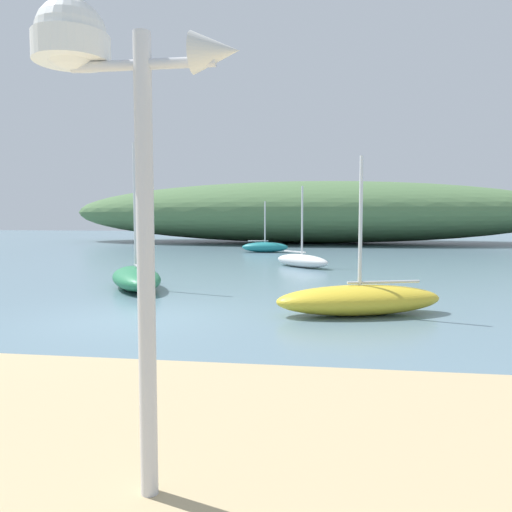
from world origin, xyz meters
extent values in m
plane|color=slate|center=(0.00, 0.00, 0.00)|extent=(120.00, 120.00, 0.00)
ellipsoid|color=#517547|center=(2.54, 30.77, 2.45)|extent=(39.43, 12.42, 4.89)
cylinder|color=silver|center=(2.65, -6.63, 1.76)|extent=(0.12, 0.12, 3.12)
cylinder|color=silver|center=(2.65, -6.63, 3.11)|extent=(0.98, 0.07, 0.07)
cylinder|color=white|center=(2.16, -6.63, 3.24)|extent=(0.51, 0.51, 0.17)
sphere|color=white|center=(2.16, -6.63, 3.32)|extent=(0.47, 0.47, 0.47)
cone|color=silver|center=(3.14, -6.63, 3.17)|extent=(0.31, 0.27, 0.27)
ellipsoid|color=teal|center=(0.16, 19.39, 0.30)|extent=(2.74, 1.08, 0.60)
cylinder|color=silver|center=(0.16, 19.39, 1.70)|extent=(0.08, 0.08, 2.57)
cylinder|color=silver|center=(-0.25, 19.38, 0.67)|extent=(1.22, 0.10, 0.06)
ellipsoid|color=white|center=(2.78, 11.01, 0.27)|extent=(2.69, 2.67, 0.54)
cylinder|color=silver|center=(2.78, 11.01, 1.87)|extent=(0.08, 0.08, 2.99)
cylinder|color=silver|center=(2.46, 11.33, 0.63)|extent=(0.99, 0.97, 0.06)
ellipsoid|color=#287A4C|center=(-1.70, 4.07, 0.32)|extent=(2.89, 3.81, 0.64)
cylinder|color=silver|center=(-1.70, 4.07, 2.34)|extent=(0.08, 0.08, 3.79)
cylinder|color=silver|center=(-1.44, 3.60, 0.70)|extent=(0.83, 1.46, 0.06)
ellipsoid|color=gold|center=(4.54, 1.08, 0.32)|extent=(3.88, 2.31, 0.64)
cylinder|color=silver|center=(4.54, 1.08, 1.93)|extent=(0.08, 0.08, 2.96)
cylinder|color=silver|center=(5.07, 1.25, 0.70)|extent=(1.59, 0.56, 0.06)
camera|label=1|loc=(3.87, -9.84, 2.13)|focal=35.18mm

